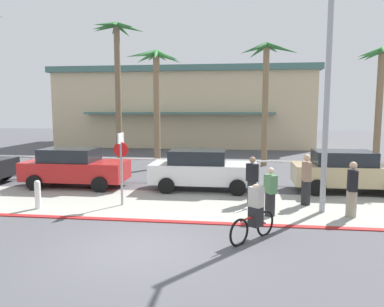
% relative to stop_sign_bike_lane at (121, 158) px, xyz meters
% --- Properties ---
extents(ground_plane, '(80.00, 80.00, 0.00)m').
position_rel_stop_sign_bike_lane_xyz_m(ground_plane, '(1.65, 6.13, -1.68)').
color(ground_plane, '#4C4C51').
extents(sidewalk_strip, '(44.00, 4.00, 0.02)m').
position_rel_stop_sign_bike_lane_xyz_m(sidewalk_strip, '(1.65, 0.33, -1.67)').
color(sidewalk_strip, '#9E9E93').
rests_on(sidewalk_strip, ground).
extents(curb_paint, '(44.00, 0.24, 0.03)m').
position_rel_stop_sign_bike_lane_xyz_m(curb_paint, '(1.65, -1.67, -1.66)').
color(curb_paint, maroon).
rests_on(curb_paint, ground).
extents(building_backdrop, '(22.95, 11.12, 6.94)m').
position_rel_stop_sign_bike_lane_xyz_m(building_backdrop, '(-0.95, 22.98, 1.81)').
color(building_backdrop, beige).
rests_on(building_backdrop, ground).
extents(rail_fence, '(20.16, 0.08, 1.04)m').
position_rel_stop_sign_bike_lane_xyz_m(rail_fence, '(1.65, 4.63, -0.84)').
color(rail_fence, white).
rests_on(rail_fence, ground).
extents(stop_sign_bike_lane, '(0.52, 0.56, 2.56)m').
position_rel_stop_sign_bike_lane_xyz_m(stop_sign_bike_lane, '(0.00, 0.00, 0.00)').
color(stop_sign_bike_lane, gray).
rests_on(stop_sign_bike_lane, ground).
extents(bollard_0, '(0.20, 0.20, 1.00)m').
position_rel_stop_sign_bike_lane_xyz_m(bollard_0, '(-2.68, -0.83, -1.16)').
color(bollard_0, white).
rests_on(bollard_0, ground).
extents(streetlight_curb, '(0.24, 2.54, 7.50)m').
position_rel_stop_sign_bike_lane_xyz_m(streetlight_curb, '(6.81, -0.24, 2.60)').
color(streetlight_curb, '#9EA0A5').
rests_on(streetlight_curb, ground).
extents(palm_tree_1, '(3.33, 3.38, 8.61)m').
position_rel_stop_sign_bike_lane_xyz_m(palm_tree_1, '(-3.40, 10.05, 4.92)').
color(palm_tree_1, '#756047').
rests_on(palm_tree_1, ground).
extents(palm_tree_2, '(2.97, 3.11, 6.60)m').
position_rel_stop_sign_bike_lane_xyz_m(palm_tree_2, '(-0.53, 7.99, 3.45)').
color(palm_tree_2, '#846B4C').
rests_on(palm_tree_2, ground).
extents(palm_tree_3, '(3.36, 3.13, 7.19)m').
position_rel_stop_sign_bike_lane_xyz_m(palm_tree_3, '(5.56, 9.89, 3.58)').
color(palm_tree_3, '#846B4C').
rests_on(palm_tree_3, ground).
extents(palm_tree_4, '(3.32, 3.27, 6.68)m').
position_rel_stop_sign_bike_lane_xyz_m(palm_tree_4, '(11.60, 9.05, 3.35)').
color(palm_tree_4, '#846B4C').
rests_on(palm_tree_4, ground).
extents(car_red_1, '(4.40, 2.02, 1.69)m').
position_rel_stop_sign_bike_lane_xyz_m(car_red_1, '(-2.99, 2.71, -0.81)').
color(car_red_1, red).
rests_on(car_red_1, ground).
extents(car_white_2, '(4.40, 2.02, 1.69)m').
position_rel_stop_sign_bike_lane_xyz_m(car_white_2, '(2.56, 2.82, -0.81)').
color(car_white_2, white).
rests_on(car_white_2, ground).
extents(car_tan_3, '(4.40, 2.02, 1.69)m').
position_rel_stop_sign_bike_lane_xyz_m(car_tan_3, '(8.45, 3.18, -0.81)').
color(car_tan_3, tan).
rests_on(car_tan_3, ground).
extents(cyclist_red_0, '(1.20, 1.45, 1.50)m').
position_rel_stop_sign_bike_lane_xyz_m(cyclist_red_0, '(4.49, -2.85, -0.98)').
color(cyclist_red_0, black).
rests_on(cyclist_red_0, ground).
extents(pedestrian_0, '(0.43, 0.48, 1.57)m').
position_rel_stop_sign_bike_lane_xyz_m(pedestrian_0, '(5.06, -0.68, -0.96)').
color(pedestrian_0, '#232326').
rests_on(pedestrian_0, ground).
extents(pedestrian_1, '(0.45, 0.48, 1.71)m').
position_rel_stop_sign_bike_lane_xyz_m(pedestrian_1, '(4.54, 0.79, -0.89)').
color(pedestrian_1, '#232326').
rests_on(pedestrian_1, ground).
extents(pedestrian_2, '(0.36, 0.43, 1.77)m').
position_rel_stop_sign_bike_lane_xyz_m(pedestrian_2, '(7.58, -0.47, -0.85)').
color(pedestrian_2, gray).
rests_on(pedestrian_2, ground).
extents(pedestrian_3, '(0.33, 0.41, 1.81)m').
position_rel_stop_sign_bike_lane_xyz_m(pedestrian_3, '(6.42, 0.85, -0.83)').
color(pedestrian_3, '#232326').
rests_on(pedestrian_3, ground).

